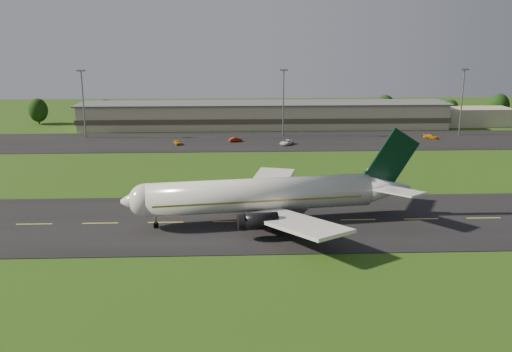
{
  "coord_description": "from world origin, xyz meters",
  "views": [
    {
      "loc": [
        -10.42,
        -92.25,
        31.87
      ],
      "look_at": [
        -6.27,
        8.0,
        6.0
      ],
      "focal_mm": 40.0,
      "sensor_mm": 36.0,
      "label": 1
    }
  ],
  "objects_px": {
    "light_mast_east": "(462,94)",
    "service_vehicle_a": "(177,142)",
    "airliner": "(265,195)",
    "light_mast_centre": "(283,95)",
    "light_mast_west": "(83,96)",
    "service_vehicle_d": "(431,137)",
    "service_vehicle_b": "(235,140)",
    "service_vehicle_c": "(287,142)",
    "terminal": "(283,116)"
  },
  "relations": [
    {
      "from": "light_mast_west",
      "to": "service_vehicle_d",
      "type": "relative_size",
      "value": 4.77
    },
    {
      "from": "light_mast_west",
      "to": "light_mast_centre",
      "type": "bearing_deg",
      "value": 0.0
    },
    {
      "from": "light_mast_east",
      "to": "service_vehicle_a",
      "type": "relative_size",
      "value": 5.54
    },
    {
      "from": "terminal",
      "to": "service_vehicle_a",
      "type": "relative_size",
      "value": 39.51
    },
    {
      "from": "light_mast_centre",
      "to": "service_vehicle_d",
      "type": "height_order",
      "value": "light_mast_centre"
    },
    {
      "from": "light_mast_centre",
      "to": "light_mast_east",
      "type": "relative_size",
      "value": 1.0
    },
    {
      "from": "light_mast_centre",
      "to": "service_vehicle_c",
      "type": "bearing_deg",
      "value": -90.76
    },
    {
      "from": "service_vehicle_c",
      "to": "light_mast_west",
      "type": "bearing_deg",
      "value": -159.87
    },
    {
      "from": "airliner",
      "to": "light_mast_centre",
      "type": "height_order",
      "value": "light_mast_centre"
    },
    {
      "from": "light_mast_west",
      "to": "service_vehicle_b",
      "type": "distance_m",
      "value": 47.71
    },
    {
      "from": "service_vehicle_b",
      "to": "light_mast_east",
      "type": "bearing_deg",
      "value": -103.47
    },
    {
      "from": "service_vehicle_c",
      "to": "service_vehicle_d",
      "type": "bearing_deg",
      "value": 42.67
    },
    {
      "from": "service_vehicle_d",
      "to": "light_mast_west",
      "type": "bearing_deg",
      "value": 116.09
    },
    {
      "from": "light_mast_centre",
      "to": "service_vehicle_a",
      "type": "relative_size",
      "value": 5.54
    },
    {
      "from": "terminal",
      "to": "light_mast_west",
      "type": "bearing_deg",
      "value": -165.24
    },
    {
      "from": "light_mast_centre",
      "to": "light_mast_east",
      "type": "bearing_deg",
      "value": 0.0
    },
    {
      "from": "light_mast_centre",
      "to": "service_vehicle_a",
      "type": "xyz_separation_m",
      "value": [
        -31.27,
        -12.28,
        -12.01
      ]
    },
    {
      "from": "light_mast_west",
      "to": "light_mast_east",
      "type": "xyz_separation_m",
      "value": [
        115.0,
        0.0,
        0.0
      ]
    },
    {
      "from": "service_vehicle_a",
      "to": "service_vehicle_d",
      "type": "xyz_separation_m",
      "value": [
        75.12,
        5.91,
        -0.01
      ]
    },
    {
      "from": "airliner",
      "to": "service_vehicle_a",
      "type": "distance_m",
      "value": 70.95
    },
    {
      "from": "terminal",
      "to": "service_vehicle_a",
      "type": "height_order",
      "value": "terminal"
    },
    {
      "from": "airliner",
      "to": "light_mast_west",
      "type": "distance_m",
      "value": 94.54
    },
    {
      "from": "light_mast_centre",
      "to": "light_mast_east",
      "type": "xyz_separation_m",
      "value": [
        55.0,
        0.0,
        0.0
      ]
    },
    {
      "from": "airliner",
      "to": "service_vehicle_b",
      "type": "bearing_deg",
      "value": 85.93
    },
    {
      "from": "airliner",
      "to": "light_mast_east",
      "type": "bearing_deg",
      "value": 43.07
    },
    {
      "from": "terminal",
      "to": "service_vehicle_c",
      "type": "xyz_separation_m",
      "value": [
        -1.58,
        -29.97,
        -3.2
      ]
    },
    {
      "from": "light_mast_centre",
      "to": "service_vehicle_a",
      "type": "distance_m",
      "value": 35.68
    },
    {
      "from": "terminal",
      "to": "light_mast_west",
      "type": "relative_size",
      "value": 7.13
    },
    {
      "from": "terminal",
      "to": "light_mast_east",
      "type": "bearing_deg",
      "value": -16.8
    },
    {
      "from": "light_mast_west",
      "to": "service_vehicle_b",
      "type": "bearing_deg",
      "value": -11.03
    },
    {
      "from": "terminal",
      "to": "service_vehicle_a",
      "type": "distance_m",
      "value": 43.45
    },
    {
      "from": "airliner",
      "to": "light_mast_east",
      "type": "distance_m",
      "value": 103.36
    },
    {
      "from": "light_mast_east",
      "to": "service_vehicle_a",
      "type": "xyz_separation_m",
      "value": [
        -86.27,
        -12.28,
        -12.01
      ]
    },
    {
      "from": "light_mast_west",
      "to": "light_mast_centre",
      "type": "relative_size",
      "value": 1.0
    },
    {
      "from": "light_mast_east",
      "to": "service_vehicle_d",
      "type": "height_order",
      "value": "light_mast_east"
    },
    {
      "from": "terminal",
      "to": "light_mast_centre",
      "type": "height_order",
      "value": "light_mast_centre"
    },
    {
      "from": "airliner",
      "to": "service_vehicle_a",
      "type": "xyz_separation_m",
      "value": [
        -21.17,
        67.6,
        -3.94
      ]
    },
    {
      "from": "light_mast_east",
      "to": "light_mast_centre",
      "type": "bearing_deg",
      "value": 180.0
    },
    {
      "from": "light_mast_east",
      "to": "service_vehicle_c",
      "type": "relative_size",
      "value": 4.06
    },
    {
      "from": "service_vehicle_b",
      "to": "service_vehicle_d",
      "type": "xyz_separation_m",
      "value": [
        58.54,
        2.46,
        -0.01
      ]
    },
    {
      "from": "light_mast_centre",
      "to": "service_vehicle_c",
      "type": "height_order",
      "value": "light_mast_centre"
    },
    {
      "from": "light_mast_east",
      "to": "terminal",
      "type": "bearing_deg",
      "value": 163.2
    },
    {
      "from": "light_mast_east",
      "to": "service_vehicle_b",
      "type": "distance_m",
      "value": 71.26
    },
    {
      "from": "light_mast_west",
      "to": "service_vehicle_b",
      "type": "height_order",
      "value": "light_mast_west"
    },
    {
      "from": "light_mast_centre",
      "to": "service_vehicle_a",
      "type": "height_order",
      "value": "light_mast_centre"
    },
    {
      "from": "service_vehicle_a",
      "to": "service_vehicle_c",
      "type": "height_order",
      "value": "service_vehicle_c"
    },
    {
      "from": "terminal",
      "to": "light_mast_west",
      "type": "xyz_separation_m",
      "value": [
        -61.4,
        -16.18,
        8.75
      ]
    },
    {
      "from": "terminal",
      "to": "service_vehicle_b",
      "type": "relative_size",
      "value": 38.13
    },
    {
      "from": "light_mast_west",
      "to": "service_vehicle_d",
      "type": "xyz_separation_m",
      "value": [
        103.86,
        -6.37,
        -12.02
      ]
    },
    {
      "from": "terminal",
      "to": "service_vehicle_b",
      "type": "bearing_deg",
      "value": -122.74
    }
  ]
}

